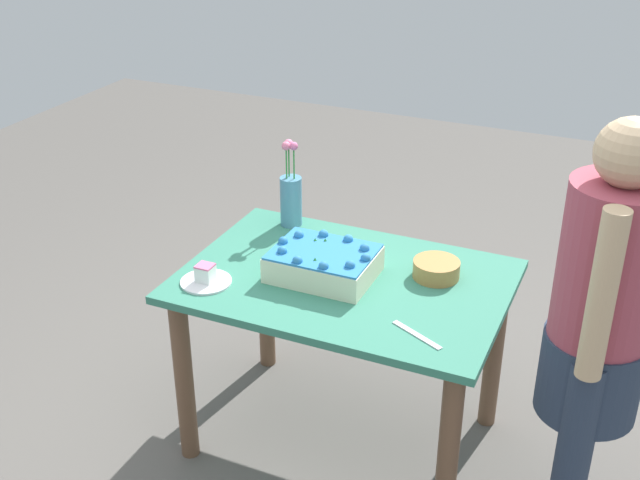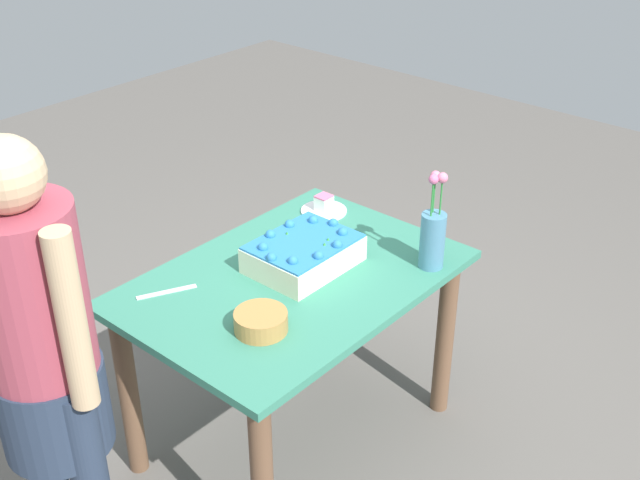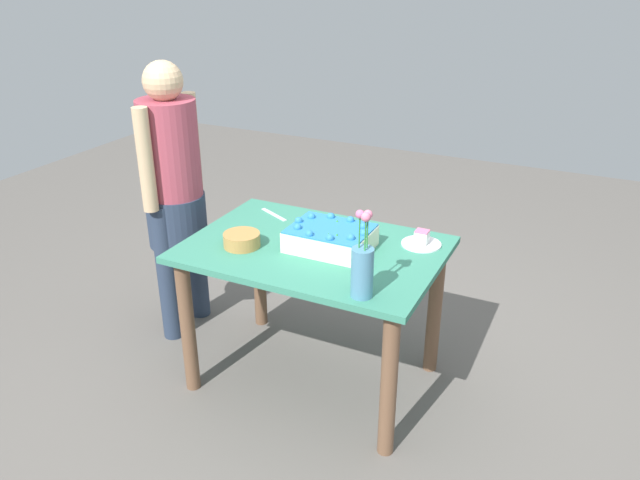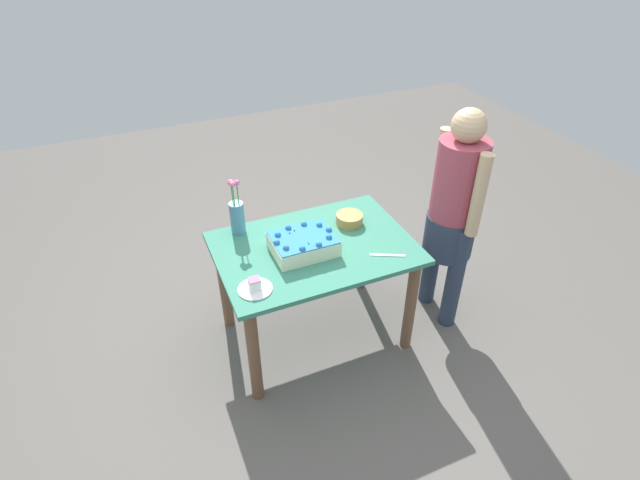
{
  "view_description": "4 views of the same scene",
  "coord_description": "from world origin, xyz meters",
  "px_view_note": "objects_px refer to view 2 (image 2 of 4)",
  "views": [
    {
      "loc": [
        0.94,
        -2.33,
        2.16
      ],
      "look_at": [
        -0.1,
        -0.01,
        0.87
      ],
      "focal_mm": 45.0,
      "sensor_mm": 36.0,
      "label": 1
    },
    {
      "loc": [
        1.72,
        1.61,
        2.21
      ],
      "look_at": [
        -0.09,
        0.05,
        0.85
      ],
      "focal_mm": 45.0,
      "sensor_mm": 36.0,
      "label": 2
    },
    {
      "loc": [
        -1.15,
        2.31,
        1.96
      ],
      "look_at": [
        -0.05,
        0.04,
        0.79
      ],
      "focal_mm": 35.0,
      "sensor_mm": 36.0,
      "label": 3
    },
    {
      "loc": [
        -0.91,
        -2.2,
        2.48
      ],
      "look_at": [
        0.02,
        -0.05,
        0.8
      ],
      "focal_mm": 28.0,
      "sensor_mm": 36.0,
      "label": 4
    }
  ],
  "objects_px": {
    "flower_vase": "(433,236)",
    "fruit_bowl": "(261,322)",
    "sheet_cake": "(304,253)",
    "person_standing": "(42,352)",
    "cake_knife": "(167,292)",
    "serving_plate_with_slice": "(324,207)"
  },
  "relations": [
    {
      "from": "flower_vase",
      "to": "person_standing",
      "type": "height_order",
      "value": "person_standing"
    },
    {
      "from": "flower_vase",
      "to": "person_standing",
      "type": "relative_size",
      "value": 0.24
    },
    {
      "from": "cake_knife",
      "to": "fruit_bowl",
      "type": "bearing_deg",
      "value": 124.35
    },
    {
      "from": "person_standing",
      "to": "sheet_cake",
      "type": "bearing_deg",
      "value": -6.47
    },
    {
      "from": "fruit_bowl",
      "to": "cake_knife",
      "type": "bearing_deg",
      "value": -82.04
    },
    {
      "from": "sheet_cake",
      "to": "fruit_bowl",
      "type": "xyz_separation_m",
      "value": [
        0.37,
        0.16,
        -0.02
      ]
    },
    {
      "from": "flower_vase",
      "to": "serving_plate_with_slice",
      "type": "bearing_deg",
      "value": -97.04
    },
    {
      "from": "sheet_cake",
      "to": "serving_plate_with_slice",
      "type": "distance_m",
      "value": 0.42
    },
    {
      "from": "sheet_cake",
      "to": "fruit_bowl",
      "type": "relative_size",
      "value": 2.16
    },
    {
      "from": "flower_vase",
      "to": "person_standing",
      "type": "bearing_deg",
      "value": -19.7
    },
    {
      "from": "fruit_bowl",
      "to": "flower_vase",
      "type": "bearing_deg",
      "value": 164.71
    },
    {
      "from": "serving_plate_with_slice",
      "to": "cake_knife",
      "type": "bearing_deg",
      "value": -1.19
    },
    {
      "from": "cake_knife",
      "to": "flower_vase",
      "type": "relative_size",
      "value": 0.57
    },
    {
      "from": "serving_plate_with_slice",
      "to": "cake_knife",
      "type": "distance_m",
      "value": 0.79
    },
    {
      "from": "sheet_cake",
      "to": "serving_plate_with_slice",
      "type": "bearing_deg",
      "value": -149.09
    },
    {
      "from": "sheet_cake",
      "to": "serving_plate_with_slice",
      "type": "height_order",
      "value": "sheet_cake"
    },
    {
      "from": "fruit_bowl",
      "to": "person_standing",
      "type": "relative_size",
      "value": 0.11
    },
    {
      "from": "serving_plate_with_slice",
      "to": "flower_vase",
      "type": "bearing_deg",
      "value": 82.96
    },
    {
      "from": "serving_plate_with_slice",
      "to": "person_standing",
      "type": "bearing_deg",
      "value": 4.7
    },
    {
      "from": "flower_vase",
      "to": "fruit_bowl",
      "type": "relative_size",
      "value": 2.14
    },
    {
      "from": "flower_vase",
      "to": "fruit_bowl",
      "type": "bearing_deg",
      "value": -15.29
    },
    {
      "from": "person_standing",
      "to": "flower_vase",
      "type": "bearing_deg",
      "value": -19.7
    }
  ]
}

